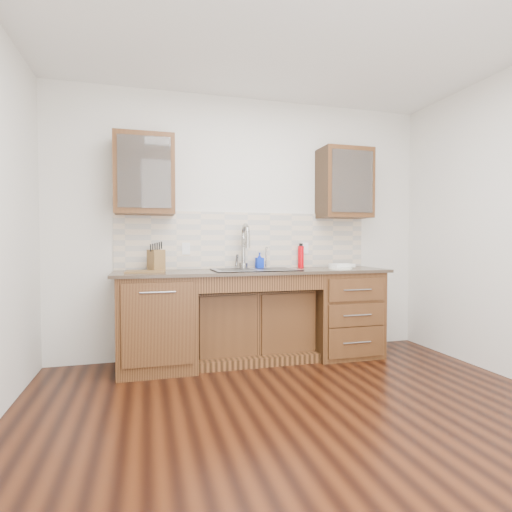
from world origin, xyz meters
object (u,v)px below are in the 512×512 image
object	(u,v)px
knife_block	(156,260)
plate	(340,268)
water_bottle	(301,257)
soap_bottle	(260,261)
cutting_board	(145,271)

from	to	relation	value
knife_block	plate	bearing A→B (deg)	-27.94
water_bottle	plate	xyz separation A→B (m)	(0.29, -0.35, -0.11)
soap_bottle	water_bottle	distance (m)	0.49
knife_block	cutting_board	world-z (taller)	knife_block
water_bottle	plate	size ratio (longest dim) A/B	0.96
plate	cutting_board	bearing A→B (deg)	177.94
plate	knife_block	bearing A→B (deg)	173.26
soap_bottle	cutting_board	xyz separation A→B (m)	(-1.15, -0.22, -0.08)
water_bottle	knife_block	size ratio (longest dim) A/B	1.14
water_bottle	knife_block	bearing A→B (deg)	-175.15
plate	knife_block	world-z (taller)	knife_block
plate	knife_block	xyz separation A→B (m)	(-1.83, 0.22, 0.10)
soap_bottle	plate	world-z (taller)	soap_bottle
plate	cutting_board	xyz separation A→B (m)	(-1.93, 0.07, 0.00)
soap_bottle	water_bottle	size ratio (longest dim) A/B	0.72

